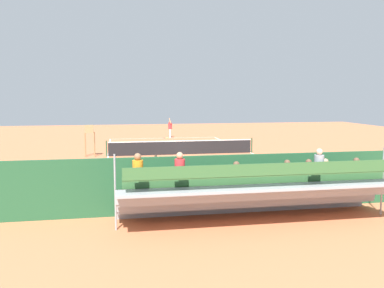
{
  "coord_description": "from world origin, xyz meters",
  "views": [
    {
      "loc": [
        4.43,
        27.85,
        4.11
      ],
      "look_at": [
        0.0,
        4.0,
        1.2
      ],
      "focal_mm": 38.35,
      "sensor_mm": 36.0,
      "label": 1
    }
  ],
  "objects": [
    {
      "name": "tennis_ball_far",
      "position": [
        -2.69,
        -7.93,
        0.03
      ],
      "size": [
        0.07,
        0.07,
        0.07
      ],
      "primitive_type": "sphere",
      "color": "#CCDB33",
      "rests_on": "ground"
    },
    {
      "name": "line_judge",
      "position": [
        3.15,
        13.16,
        1.02
      ],
      "size": [
        0.44,
        0.56,
        1.93
      ],
      "color": "#232328",
      "rests_on": "ground"
    },
    {
      "name": "tennis_player",
      "position": [
        -0.69,
        -11.3,
        1.02
      ],
      "size": [
        0.42,
        0.55,
        1.93
      ],
      "color": "white",
      "rests_on": "ground"
    },
    {
      "name": "equipment_bag",
      "position": [
        -0.74,
        13.4,
        0.18
      ],
      "size": [
        0.9,
        0.36,
        0.36
      ],
      "primitive_type": "cube",
      "color": "#334C8C",
      "rests_on": "ground"
    },
    {
      "name": "tennis_ball_near",
      "position": [
        0.94,
        -8.25,
        0.03
      ],
      "size": [
        0.07,
        0.07,
        0.07
      ],
      "primitive_type": "sphere",
      "color": "#CCDB33",
      "rests_on": "ground"
    },
    {
      "name": "umpire_chair",
      "position": [
        6.2,
        -0.18,
        1.31
      ],
      "size": [
        0.67,
        0.67,
        2.14
      ],
      "color": "#A88456",
      "rests_on": "ground"
    },
    {
      "name": "ground_plane",
      "position": [
        0.0,
        0.0,
        0.0
      ],
      "size": [
        60.0,
        60.0,
        0.0
      ],
      "primitive_type": "plane",
      "color": "#CC7047"
    },
    {
      "name": "tennis_net",
      "position": [
        0.0,
        0.0,
        0.5
      ],
      "size": [
        10.3,
        0.1,
        1.07
      ],
      "color": "black",
      "rests_on": "ground"
    },
    {
      "name": "courtside_bench",
      "position": [
        -2.51,
        13.27,
        0.56
      ],
      "size": [
        1.8,
        0.4,
        0.93
      ],
      "color": "#33383D",
      "rests_on": "ground"
    },
    {
      "name": "backdrop_wall",
      "position": [
        0.0,
        14.0,
        1.0
      ],
      "size": [
        18.0,
        0.16,
        2.0
      ],
      "primitive_type": "cube",
      "color": "#235633",
      "rests_on": "ground"
    },
    {
      "name": "tennis_racket",
      "position": [
        -0.31,
        -10.98,
        0.01
      ],
      "size": [
        0.58,
        0.34,
        0.03
      ],
      "color": "black",
      "rests_on": "ground"
    },
    {
      "name": "court_line_markings",
      "position": [
        0.0,
        -0.04,
        0.0
      ],
      "size": [
        10.1,
        22.2,
        0.01
      ],
      "color": "white",
      "rests_on": "ground"
    },
    {
      "name": "bleacher_stand",
      "position": [
        0.02,
        15.38,
        0.98
      ],
      "size": [
        9.06,
        2.4,
        2.48
      ],
      "color": "#9EA0A5",
      "rests_on": "ground"
    }
  ]
}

